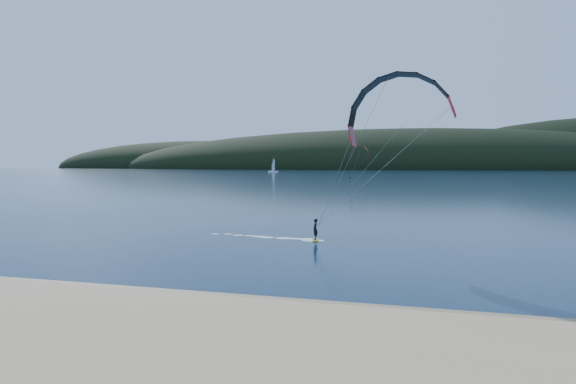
# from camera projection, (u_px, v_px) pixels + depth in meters

# --- Properties ---
(ground) EXTENTS (1800.00, 1800.00, 0.00)m
(ground) POSITION_uv_depth(u_px,v_px,m) (149.00, 327.00, 21.27)
(ground) COLOR #071B34
(ground) RESTS_ON ground
(wet_sand) EXTENTS (220.00, 2.50, 0.10)m
(wet_sand) POSITION_uv_depth(u_px,v_px,m) (198.00, 299.00, 25.58)
(wet_sand) COLOR olive
(wet_sand) RESTS_ON ground
(headland) EXTENTS (1200.00, 310.00, 140.00)m
(headland) POSITION_uv_depth(u_px,v_px,m) (434.00, 169.00, 735.46)
(headland) COLOR black
(headland) RESTS_ON ground
(kitesurfer_near) EXTENTS (22.38, 7.47, 12.79)m
(kitesurfer_near) POSITION_uv_depth(u_px,v_px,m) (397.00, 130.00, 38.80)
(kitesurfer_near) COLOR gold
(kitesurfer_near) RESTS_ON ground
(kitesurfer_far) EXTENTS (8.90, 5.08, 13.07)m
(kitesurfer_far) POSITION_uv_depth(u_px,v_px,m) (359.00, 155.00, 214.93)
(kitesurfer_far) COLOR gold
(kitesurfer_far) RESTS_ON ground
(sailboat) EXTENTS (8.94, 5.56, 12.44)m
(sailboat) POSITION_uv_depth(u_px,v_px,m) (273.00, 171.00, 434.61)
(sailboat) COLOR white
(sailboat) RESTS_ON ground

